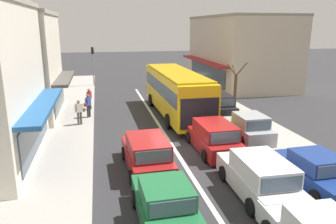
# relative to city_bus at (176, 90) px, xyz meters

# --- Properties ---
(ground_plane) EXTENTS (140.00, 140.00, 0.00)m
(ground_plane) POSITION_rel_city_bus_xyz_m (-1.65, -7.14, -1.88)
(ground_plane) COLOR #2D2D30
(lane_centre_line) EXTENTS (0.20, 28.00, 0.01)m
(lane_centre_line) POSITION_rel_city_bus_xyz_m (-1.65, -3.14, -1.88)
(lane_centre_line) COLOR silver
(lane_centre_line) RESTS_ON ground
(sidewalk_left) EXTENTS (5.20, 44.00, 0.14)m
(sidewalk_left) POSITION_rel_city_bus_xyz_m (-8.45, -1.14, -1.81)
(sidewalk_left) COLOR #A39E96
(sidewalk_left) RESTS_ON ground
(kerb_right) EXTENTS (2.80, 44.00, 0.12)m
(kerb_right) POSITION_rel_city_bus_xyz_m (4.55, -1.14, -1.82)
(kerb_right) COLOR #A39E96
(kerb_right) RESTS_ON ground
(shopfront_mid_block) EXTENTS (8.25, 7.40, 7.30)m
(shopfront_mid_block) POSITION_rel_city_bus_xyz_m (-11.83, 1.83, 1.76)
(shopfront_mid_block) COLOR silver
(shopfront_mid_block) RESTS_ON ground
(building_right_far) EXTENTS (8.49, 13.85, 7.42)m
(building_right_far) POSITION_rel_city_bus_xyz_m (9.83, 11.38, 1.82)
(building_right_far) COLOR beige
(building_right_far) RESTS_ON ground
(city_bus) EXTENTS (2.87, 10.89, 3.23)m
(city_bus) POSITION_rel_city_bus_xyz_m (0.00, 0.00, 0.00)
(city_bus) COLOR yellow
(city_bus) RESTS_ON ground
(wagon_adjacent_lane_lead) EXTENTS (1.99, 4.53, 1.58)m
(wagon_adjacent_lane_lead) POSITION_rel_city_bus_xyz_m (0.26, -7.24, -1.14)
(wagon_adjacent_lane_lead) COLOR maroon
(wagon_adjacent_lane_lead) RESTS_ON ground
(wagon_adjacent_lane_trail) EXTENTS (2.00, 4.53, 1.58)m
(wagon_adjacent_lane_trail) POSITION_rel_city_bus_xyz_m (0.40, -12.00, -1.14)
(wagon_adjacent_lane_trail) COLOR silver
(wagon_adjacent_lane_trail) RESTS_ON ground
(sedan_behind_bus_mid) EXTENTS (1.95, 4.23, 1.47)m
(sedan_behind_bus_mid) POSITION_rel_city_bus_xyz_m (-3.47, -13.14, -1.22)
(sedan_behind_bus_mid) COLOR #1E6638
(sedan_behind_bus_mid) RESTS_ON ground
(wagon_queue_far_back) EXTENTS (2.05, 4.55, 1.58)m
(wagon_queue_far_back) POSITION_rel_city_bus_xyz_m (-3.44, -8.82, -1.14)
(wagon_queue_far_back) COLOR maroon
(wagon_queue_far_back) RESTS_ON ground
(parked_sedan_kerb_front) EXTENTS (1.99, 4.25, 1.47)m
(parked_sedan_kerb_front) POSITION_rel_city_bus_xyz_m (2.86, -11.90, -1.22)
(parked_sedan_kerb_front) COLOR navy
(parked_sedan_kerb_front) RESTS_ON ground
(parked_hatchback_kerb_second) EXTENTS (1.84, 3.71, 1.54)m
(parked_hatchback_kerb_second) POSITION_rel_city_bus_xyz_m (2.82, -6.00, -1.17)
(parked_hatchback_kerb_second) COLOR #9EA3A8
(parked_hatchback_kerb_second) RESTS_ON ground
(parked_wagon_kerb_third) EXTENTS (2.06, 4.56, 1.58)m
(parked_wagon_kerb_third) POSITION_rel_city_bus_xyz_m (3.01, -0.34, -1.14)
(parked_wagon_kerb_third) COLOR black
(parked_wagon_kerb_third) RESTS_ON ground
(traffic_light_downstreet) EXTENTS (0.33, 0.24, 4.20)m
(traffic_light_downstreet) POSITION_rel_city_bus_xyz_m (-5.87, 13.31, 0.97)
(traffic_light_downstreet) COLOR gray
(traffic_light_downstreet) RESTS_ON ground
(street_tree_right) EXTENTS (1.65, 1.82, 3.66)m
(street_tree_right) POSITION_rel_city_bus_xyz_m (4.91, 0.76, -0.14)
(street_tree_right) COLOR brown
(street_tree_right) RESTS_ON ground
(pedestrian_with_handbag_near) EXTENTS (0.51, 0.60, 1.63)m
(pedestrian_with_handbag_near) POSITION_rel_city_bus_xyz_m (-6.19, 0.33, -0.81)
(pedestrian_with_handbag_near) COLOR #333338
(pedestrian_with_handbag_near) RESTS_ON sidewalk_left
(pedestrian_browsing_midblock) EXTENTS (0.37, 0.51, 1.63)m
(pedestrian_browsing_midblock) POSITION_rel_city_bus_xyz_m (-6.15, 2.56, -0.81)
(pedestrian_browsing_midblock) COLOR #232838
(pedestrian_browsing_midblock) RESTS_ON sidewalk_left
(pedestrian_far_walker) EXTENTS (0.63, 0.46, 1.63)m
(pedestrian_far_walker) POSITION_rel_city_bus_xyz_m (-6.70, -1.35, -0.81)
(pedestrian_far_walker) COLOR #4C4742
(pedestrian_far_walker) RESTS_ON sidewalk_left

